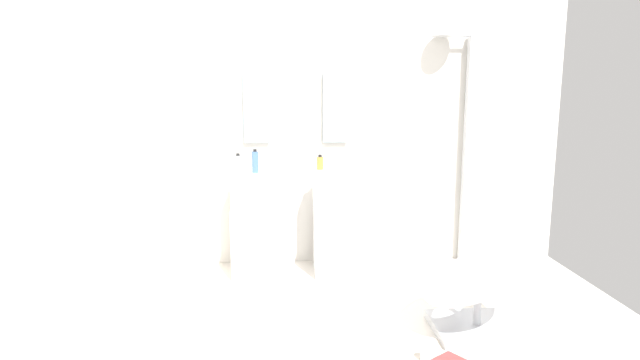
# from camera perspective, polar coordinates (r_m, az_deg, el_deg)

# --- Properties ---
(ground_plane) EXTENTS (4.80, 3.60, 0.04)m
(ground_plane) POSITION_cam_1_polar(r_m,az_deg,el_deg) (3.42, -2.03, -17.90)
(ground_plane) COLOR silver
(rear_partition) EXTENTS (4.80, 0.10, 2.60)m
(rear_partition) POSITION_cam_1_polar(r_m,az_deg,el_deg) (4.68, -2.68, 6.54)
(rear_partition) COLOR silver
(rear_partition) RESTS_ON ground_plane
(pedestal_sink_left) EXTENTS (0.42, 0.42, 1.01)m
(pedestal_sink_left) POSITION_cam_1_polar(r_m,az_deg,el_deg) (4.46, -7.00, -4.53)
(pedestal_sink_left) COLOR white
(pedestal_sink_left) RESTS_ON ground_plane
(pedestal_sink_right) EXTENTS (0.42, 0.42, 1.01)m
(pedestal_sink_right) POSITION_cam_1_polar(r_m,az_deg,el_deg) (4.48, 1.95, -4.43)
(pedestal_sink_right) COLOR white
(pedestal_sink_right) RESTS_ON ground_plane
(vanity_mirror_left) EXTENTS (0.22, 0.03, 0.61)m
(vanity_mirror_left) POSITION_cam_1_polar(r_m,az_deg,el_deg) (4.62, -7.04, 7.85)
(vanity_mirror_left) COLOR #8C9EA8
(vanity_mirror_right) EXTENTS (0.22, 0.03, 0.61)m
(vanity_mirror_right) POSITION_cam_1_polar(r_m,az_deg,el_deg) (4.63, 1.67, 7.92)
(vanity_mirror_right) COLOR #8C9EA8
(shower_column) EXTENTS (0.49, 0.24, 2.05)m
(shower_column) POSITION_cam_1_polar(r_m,az_deg,el_deg) (4.86, 16.14, 3.69)
(shower_column) COLOR #B7BABF
(shower_column) RESTS_ON ground_plane
(lounge_chair) EXTENTS (1.08, 1.08, 0.65)m
(lounge_chair) POSITION_cam_1_polar(r_m,az_deg,el_deg) (3.57, 17.00, -10.64)
(lounge_chair) COLOR #B7BABF
(lounge_chair) RESTS_ON ground_plane
(towel_rack) EXTENTS (0.37, 0.22, 0.95)m
(towel_rack) POSITION_cam_1_polar(r_m,az_deg,el_deg) (3.66, -22.49, -5.85)
(towel_rack) COLOR #B7BABF
(towel_rack) RESTS_ON ground_plane
(coffee_mug) EXTENTS (0.08, 0.08, 0.09)m
(coffee_mug) POSITION_cam_1_polar(r_m,az_deg,el_deg) (3.26, 11.65, -18.19)
(coffee_mug) COLOR white
(coffee_mug) RESTS_ON area_rug
(soap_bottle_blue) EXTENTS (0.05, 0.05, 0.19)m
(soap_bottle_blue) POSITION_cam_1_polar(r_m,az_deg,el_deg) (4.22, -7.12, 1.99)
(soap_bottle_blue) COLOR #4C72B7
(soap_bottle_blue) RESTS_ON pedestal_sink_left
(soap_bottle_amber) EXTENTS (0.05, 0.05, 0.13)m
(soap_bottle_amber) POSITION_cam_1_polar(r_m,az_deg,el_deg) (4.37, 0.01, 1.90)
(soap_bottle_amber) COLOR #C68C38
(soap_bottle_amber) RESTS_ON pedestal_sink_right
(soap_bottle_grey) EXTENTS (0.06, 0.06, 0.14)m
(soap_bottle_grey) POSITION_cam_1_polar(r_m,az_deg,el_deg) (4.40, -8.96, 1.92)
(soap_bottle_grey) COLOR #99999E
(soap_bottle_grey) RESTS_ON pedestal_sink_left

